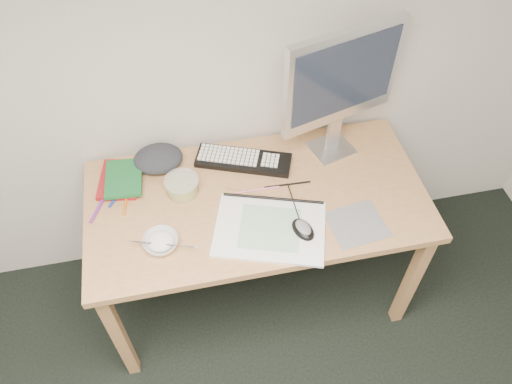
% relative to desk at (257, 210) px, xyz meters
% --- Properties ---
extents(desk, '(1.40, 0.70, 0.75)m').
position_rel_desk_xyz_m(desk, '(0.00, 0.00, 0.00)').
color(desk, tan).
rests_on(desk, ground).
extents(mousepad, '(0.23, 0.22, 0.00)m').
position_rel_desk_xyz_m(mousepad, '(0.36, -0.21, 0.08)').
color(mousepad, slate).
rests_on(mousepad, desk).
extents(sketchpad, '(0.50, 0.42, 0.01)m').
position_rel_desk_xyz_m(sketchpad, '(0.02, -0.17, 0.09)').
color(sketchpad, white).
rests_on(sketchpad, desk).
extents(keyboard, '(0.43, 0.27, 0.02)m').
position_rel_desk_xyz_m(keyboard, '(-0.02, 0.21, 0.09)').
color(keyboard, black).
rests_on(keyboard, desk).
extents(monitor, '(0.50, 0.20, 0.60)m').
position_rel_desk_xyz_m(monitor, '(0.38, 0.21, 0.46)').
color(monitor, silver).
rests_on(monitor, desk).
extents(mouse, '(0.10, 0.13, 0.04)m').
position_rel_desk_xyz_m(mouse, '(0.14, -0.21, 0.11)').
color(mouse, black).
rests_on(mouse, sketchpad).
extents(rice_bowl, '(0.17, 0.17, 0.04)m').
position_rel_desk_xyz_m(rice_bowl, '(-0.40, -0.16, 0.10)').
color(rice_bowl, white).
rests_on(rice_bowl, desk).
extents(chopsticks, '(0.24, 0.09, 0.02)m').
position_rel_desk_xyz_m(chopsticks, '(-0.39, -0.19, 0.13)').
color(chopsticks, silver).
rests_on(chopsticks, rice_bowl).
extents(fruit_tub, '(0.18, 0.18, 0.07)m').
position_rel_desk_xyz_m(fruit_tub, '(-0.30, 0.10, 0.12)').
color(fruit_tub, gold).
rests_on(fruit_tub, desk).
extents(book_red, '(0.20, 0.24, 0.02)m').
position_rel_desk_xyz_m(book_red, '(-0.55, 0.21, 0.09)').
color(book_red, maroon).
rests_on(book_red, desk).
extents(book_green, '(0.16, 0.22, 0.02)m').
position_rel_desk_xyz_m(book_green, '(-0.53, 0.19, 0.11)').
color(book_green, '#18602C').
rests_on(book_green, book_red).
extents(cloth_lump, '(0.19, 0.17, 0.07)m').
position_rel_desk_xyz_m(cloth_lump, '(-0.38, 0.27, 0.12)').
color(cloth_lump, '#26292E').
rests_on(cloth_lump, desk).
extents(pencil_pink, '(0.19, 0.01, 0.01)m').
position_rel_desk_xyz_m(pencil_pink, '(0.01, 0.04, 0.09)').
color(pencil_pink, pink).
rests_on(pencil_pink, desk).
extents(pencil_tan, '(0.17, 0.09, 0.01)m').
position_rel_desk_xyz_m(pencil_tan, '(-0.04, 0.04, 0.09)').
color(pencil_tan, '#A37656').
rests_on(pencil_tan, desk).
extents(pencil_black, '(0.20, 0.02, 0.01)m').
position_rel_desk_xyz_m(pencil_black, '(0.14, 0.04, 0.09)').
color(pencil_black, black).
rests_on(pencil_black, desk).
extents(marker_blue, '(0.08, 0.11, 0.01)m').
position_rel_desk_xyz_m(marker_blue, '(-0.56, 0.12, 0.09)').
color(marker_blue, '#1C3B9B').
rests_on(marker_blue, desk).
extents(marker_orange, '(0.03, 0.12, 0.01)m').
position_rel_desk_xyz_m(marker_orange, '(-0.53, 0.08, 0.09)').
color(marker_orange, orange).
rests_on(marker_orange, desk).
extents(marker_purple, '(0.07, 0.13, 0.01)m').
position_rel_desk_xyz_m(marker_purple, '(-0.64, 0.07, 0.09)').
color(marker_purple, '#742791').
rests_on(marker_purple, desk).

